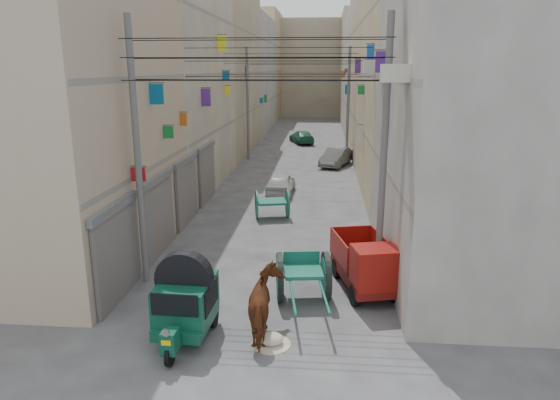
# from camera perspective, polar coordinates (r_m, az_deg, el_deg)

# --- Properties ---
(building_row_left) EXTENTS (8.00, 62.00, 14.00)m
(building_row_left) POSITION_cam_1_polar(r_m,az_deg,el_deg) (43.45, -8.46, 14.56)
(building_row_left) COLOR tan
(building_row_left) RESTS_ON ground
(building_row_right) EXTENTS (8.00, 62.00, 14.00)m
(building_row_right) POSITION_cam_1_polar(r_m,az_deg,el_deg) (42.76, 13.60, 14.32)
(building_row_right) COLOR #ABA7A0
(building_row_right) RESTS_ON ground
(end_cap_building) EXTENTS (22.00, 10.00, 13.00)m
(end_cap_building) POSITION_cam_1_polar(r_m,az_deg,el_deg) (74.21, 3.61, 14.75)
(end_cap_building) COLOR tan
(end_cap_building) RESTS_ON ground
(shutters_left) EXTENTS (0.18, 14.40, 2.88)m
(shutters_left) POSITION_cam_1_polar(r_m,az_deg,el_deg) (20.08, -11.98, -0.01)
(shutters_left) COLOR #48474C
(shutters_left) RESTS_ON ground
(signboards) EXTENTS (8.22, 40.52, 5.67)m
(signboards) POSITION_cam_1_polar(r_m,az_deg,el_deg) (30.06, 1.34, 8.90)
(signboards) COLOR silver
(signboards) RESTS_ON ground
(ac_units) EXTENTS (0.70, 6.55, 3.35)m
(ac_units) POSITION_cam_1_polar(r_m,az_deg,el_deg) (15.98, 11.90, 17.79)
(ac_units) COLOR beige
(ac_units) RESTS_ON ground
(utility_poles) EXTENTS (7.40, 22.20, 8.00)m
(utility_poles) POSITION_cam_1_polar(r_m,az_deg,el_deg) (25.38, 0.70, 9.11)
(utility_poles) COLOR #5D5D60
(utility_poles) RESTS_ON ground
(overhead_cables) EXTENTS (7.40, 22.52, 1.12)m
(overhead_cables) POSITION_cam_1_polar(r_m,az_deg,el_deg) (22.67, 0.21, 15.43)
(overhead_cables) COLOR black
(overhead_cables) RESTS_ON ground
(auto_rickshaw) EXTENTS (1.47, 2.48, 1.73)m
(auto_rickshaw) POSITION_cam_1_polar(r_m,az_deg,el_deg) (12.70, -10.76, -11.13)
(auto_rickshaw) COLOR black
(auto_rickshaw) RESTS_ON ground
(tonga_cart) EXTENTS (1.67, 3.31, 1.44)m
(tonga_cart) POSITION_cam_1_polar(r_m,az_deg,el_deg) (14.50, 2.64, -8.66)
(tonga_cart) COLOR black
(tonga_cart) RESTS_ON ground
(mini_truck) EXTENTS (2.03, 3.29, 1.72)m
(mini_truck) POSITION_cam_1_polar(r_m,az_deg,el_deg) (15.03, 10.05, -7.68)
(mini_truck) COLOR black
(mini_truck) RESTS_ON ground
(second_cart) EXTENTS (1.69, 1.56, 1.29)m
(second_cart) POSITION_cam_1_polar(r_m,az_deg,el_deg) (22.30, -0.92, -0.36)
(second_cart) COLOR #16614E
(second_cart) RESTS_ON ground
(feed_sack) EXTENTS (0.60, 0.48, 0.30)m
(feed_sack) POSITION_cam_1_polar(r_m,az_deg,el_deg) (12.59, -1.03, -15.58)
(feed_sack) COLOR beige
(feed_sack) RESTS_ON ground
(horse) EXTENTS (1.14, 2.08, 1.67)m
(horse) POSITION_cam_1_polar(r_m,az_deg,el_deg) (12.61, -1.55, -11.96)
(horse) COLOR brown
(horse) RESTS_ON ground
(distant_car_white) EXTENTS (1.49, 3.44, 1.16)m
(distant_car_white) POSITION_cam_1_polar(r_m,az_deg,el_deg) (26.65, 0.09, 1.93)
(distant_car_white) COLOR beige
(distant_car_white) RESTS_ON ground
(distant_car_grey) EXTENTS (2.47, 3.97, 1.23)m
(distant_car_grey) POSITION_cam_1_polar(r_m,az_deg,el_deg) (34.66, 6.42, 4.90)
(distant_car_grey) COLOR #5A5F5C
(distant_car_grey) RESTS_ON ground
(distant_car_green) EXTENTS (2.67, 4.18, 1.13)m
(distant_car_green) POSITION_cam_1_polar(r_m,az_deg,el_deg) (45.23, 2.50, 7.22)
(distant_car_green) COLOR #236647
(distant_car_green) RESTS_ON ground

